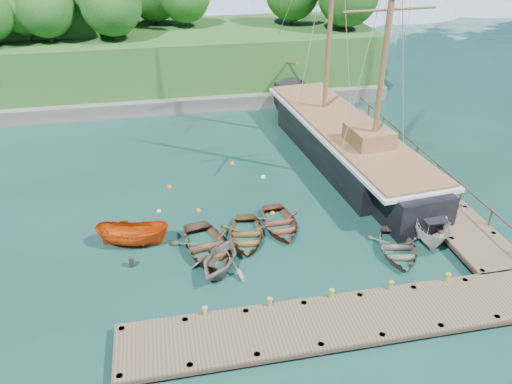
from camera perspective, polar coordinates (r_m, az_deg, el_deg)
ground at (r=28.11m, az=1.25°, el=-6.60°), size 160.00×160.00×0.00m
dock_near at (r=23.57m, az=9.72°, el=-14.28°), size 20.00×3.20×1.10m
dock_east at (r=37.19m, az=16.42°, el=2.58°), size 3.20×24.00×1.10m
bollard_0 at (r=23.80m, az=-5.74°, el=-14.85°), size 0.26×0.26×0.45m
bollard_1 at (r=24.12m, az=1.56°, el=-13.92°), size 0.26×0.26×0.45m
bollard_2 at (r=24.80m, az=8.51°, el=-12.84°), size 0.26×0.26×0.45m
bollard_3 at (r=25.82m, az=14.94°, el=-11.66°), size 0.26×0.26×0.45m
bollard_4 at (r=27.13m, az=20.77°, el=-10.45°), size 0.26×0.26×0.45m
rowboat_0 at (r=27.92m, az=-5.51°, el=-7.03°), size 4.50×5.61×1.04m
rowboat_1 at (r=26.71m, az=-4.09°, el=-8.92°), size 4.58×4.77×1.94m
rowboat_2 at (r=28.89m, az=-1.15°, el=-5.47°), size 3.60×4.59×0.87m
rowboat_3 at (r=28.92m, az=15.79°, el=-6.72°), size 3.92×4.81×0.87m
rowboat_4 at (r=29.92m, az=2.69°, el=-4.12°), size 3.12×4.29×0.87m
motorboat_orange at (r=29.28m, az=-13.71°, el=-5.91°), size 4.40×2.50×1.60m
cabin_boat_white at (r=30.75m, az=19.08°, el=-4.92°), size 3.64×5.39×1.95m
schooner at (r=38.19m, az=10.09°, el=5.32°), size 7.04×28.38×20.94m
mooring_buoy_0 at (r=32.03m, az=-11.05°, el=-2.20°), size 0.27×0.27×0.27m
mooring_buoy_1 at (r=31.74m, az=-6.61°, el=-2.13°), size 0.30×0.30×0.30m
mooring_buoy_2 at (r=31.26m, az=1.88°, el=-2.47°), size 0.31×0.31×0.31m
mooring_buoy_3 at (r=35.40m, az=0.81°, el=1.67°), size 0.34×0.34×0.34m
mooring_buoy_4 at (r=34.66m, az=-9.88°, el=0.54°), size 0.33×0.33×0.33m
mooring_buoy_5 at (r=37.35m, az=-2.76°, el=3.22°), size 0.36×0.36×0.36m
headland at (r=55.14m, az=-20.13°, el=16.38°), size 51.00×19.31×12.90m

